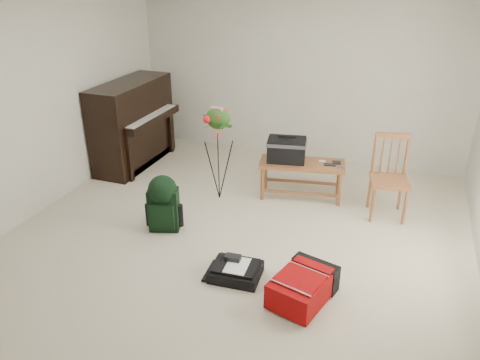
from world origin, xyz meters
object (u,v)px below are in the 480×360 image
at_px(red_suitcase, 304,284).
at_px(flower_stand, 219,154).
at_px(piano, 134,125).
at_px(dining_chair, 390,178).
at_px(black_duffel, 236,271).
at_px(bench, 292,153).
at_px(green_backpack, 163,201).

height_order(red_suitcase, flower_stand, flower_stand).
relative_size(piano, dining_chair, 1.51).
relative_size(black_duffel, flower_stand, 0.40).
height_order(red_suitcase, black_duffel, red_suitcase).
height_order(dining_chair, flower_stand, flower_stand).
bearing_deg(bench, green_backpack, -140.11).
relative_size(bench, flower_stand, 0.90).
distance_m(red_suitcase, green_backpack, 1.90).
height_order(bench, flower_stand, flower_stand).
relative_size(red_suitcase, black_duffel, 1.46).
height_order(bench, red_suitcase, bench).
distance_m(piano, black_duffel, 3.30).
distance_m(red_suitcase, flower_stand, 2.22).
bearing_deg(flower_stand, black_duffel, -57.86).
bearing_deg(green_backpack, piano, 113.03).
xyz_separation_m(black_duffel, green_backpack, (-1.09, 0.56, 0.29)).
xyz_separation_m(bench, green_backpack, (-1.13, -1.37, -0.22)).
bearing_deg(red_suitcase, black_duffel, -169.97).
relative_size(red_suitcase, flower_stand, 0.58).
distance_m(black_duffel, green_backpack, 1.26).
bearing_deg(flower_stand, green_backpack, -102.86).
height_order(green_backpack, flower_stand, flower_stand).
xyz_separation_m(dining_chair, green_backpack, (-2.36, -1.25, -0.12)).
bearing_deg(green_backpack, flower_stand, 55.73).
height_order(dining_chair, black_duffel, dining_chair).
xyz_separation_m(bench, red_suitcase, (0.65, -2.00, -0.44)).
relative_size(green_backpack, flower_stand, 0.53).
distance_m(red_suitcase, black_duffel, 0.70).
relative_size(red_suitcase, green_backpack, 1.11).
distance_m(dining_chair, red_suitcase, 1.99).
distance_m(bench, flower_stand, 0.94).
xyz_separation_m(piano, dining_chair, (3.71, -0.35, -0.12)).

